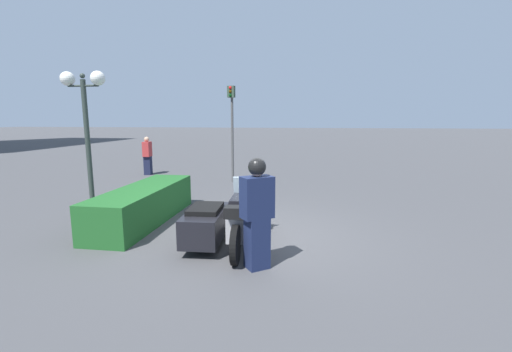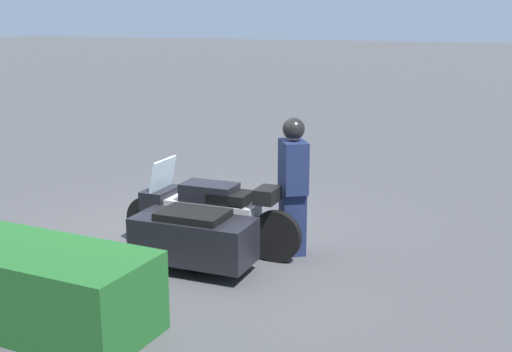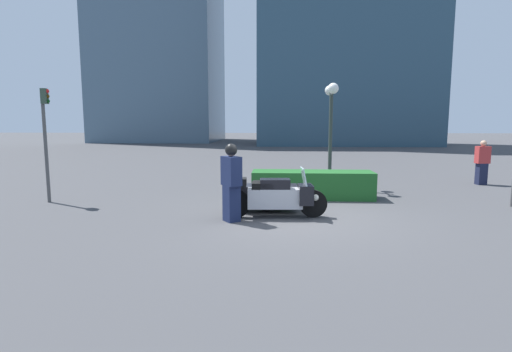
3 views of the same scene
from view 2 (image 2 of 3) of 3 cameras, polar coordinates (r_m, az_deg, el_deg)
ground_plane at (r=8.51m, az=-6.82°, el=-6.04°), size 160.00×160.00×0.00m
police_motorcycle at (r=7.77m, az=-5.53°, el=-4.36°), size 2.40×1.25×1.15m
officer_rider at (r=7.89m, az=3.30°, el=-0.63°), size 0.51×0.55×1.72m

